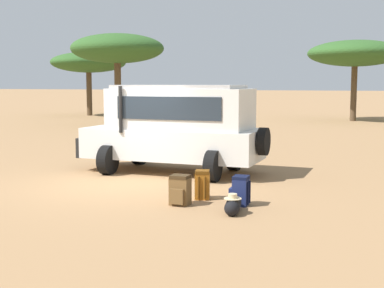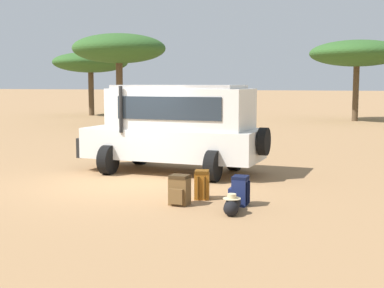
% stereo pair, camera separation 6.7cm
% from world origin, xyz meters
% --- Properties ---
extents(ground_plane, '(320.00, 320.00, 0.00)m').
position_xyz_m(ground_plane, '(0.00, 0.00, 0.00)').
color(ground_plane, '#9E754C').
extents(safari_vehicle, '(5.40, 2.88, 2.44)m').
position_xyz_m(safari_vehicle, '(0.70, 2.23, 1.29)').
color(safari_vehicle, silver).
rests_on(safari_vehicle, ground_plane).
extents(backpack_beside_front_wheel, '(0.41, 0.38, 0.61)m').
position_xyz_m(backpack_beside_front_wheel, '(3.34, -1.15, 0.30)').
color(backpack_beside_front_wheel, navy).
rests_on(backpack_beside_front_wheel, ground_plane).
extents(backpack_cluster_center, '(0.37, 0.45, 0.63)m').
position_xyz_m(backpack_cluster_center, '(2.43, -0.83, 0.31)').
color(backpack_cluster_center, '#B26619').
rests_on(backpack_cluster_center, ground_plane).
extents(backpack_near_rear_wheel, '(0.41, 0.43, 0.62)m').
position_xyz_m(backpack_near_rear_wheel, '(2.16, -1.52, 0.30)').
color(backpack_near_rear_wheel, brown).
rests_on(backpack_near_rear_wheel, ground_plane).
extents(duffel_bag_low_black_case, '(0.38, 0.84, 0.39)m').
position_xyz_m(duffel_bag_low_black_case, '(3.36, -1.82, 0.15)').
color(duffel_bag_low_black_case, black).
rests_on(duffel_bag_low_black_case, ground_plane).
extents(acacia_tree_far_left, '(5.54, 6.04, 4.79)m').
position_xyz_m(acacia_tree_far_left, '(-14.60, 24.62, 3.99)').
color(acacia_tree_far_left, brown).
rests_on(acacia_tree_far_left, ground_plane).
extents(acacia_tree_left_mid, '(5.55, 5.06, 5.35)m').
position_xyz_m(acacia_tree_left_mid, '(-8.42, 17.04, 4.46)').
color(acacia_tree_left_mid, brown).
rests_on(acacia_tree_left_mid, ground_plane).
extents(acacia_tree_centre_back, '(6.07, 6.24, 5.22)m').
position_xyz_m(acacia_tree_centre_back, '(4.73, 24.84, 4.36)').
color(acacia_tree_centre_back, brown).
rests_on(acacia_tree_centre_back, ground_plane).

